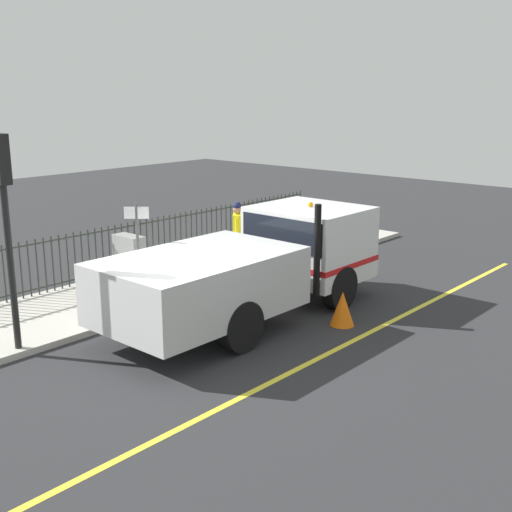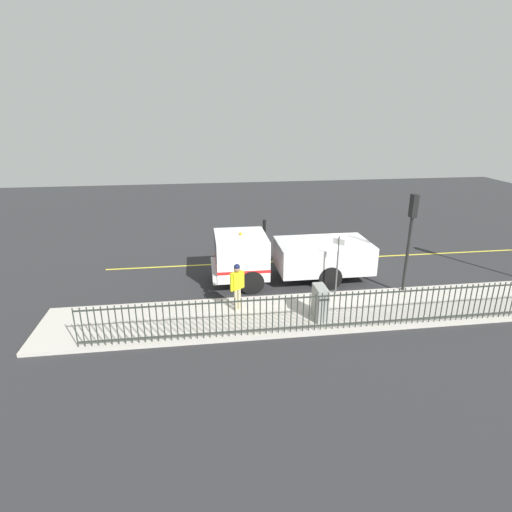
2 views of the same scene
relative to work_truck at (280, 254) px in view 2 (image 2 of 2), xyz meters
name	(u,v)px [view 2 (image 2 of 2)]	position (x,y,z in m)	size (l,w,h in m)	color
ground_plane	(336,275)	(-0.24, 2.54, -1.18)	(49.36, 49.36, 0.00)	#2B2B2D
sidewalk_slab	(366,309)	(3.10, 2.54, -1.12)	(2.95, 22.44, 0.13)	#B7B2A8
lane_marking	(322,259)	(-2.32, 2.54, -1.18)	(0.12, 20.19, 0.01)	yellow
work_truck	(280,254)	(0.00, 0.00, 0.00)	(2.42, 6.59, 2.41)	white
worker_standing	(237,282)	(2.62, -2.03, 0.00)	(0.48, 0.51, 1.72)	yellow
iron_fence	(383,307)	(4.41, 2.54, -0.40)	(0.04, 19.11, 1.29)	#2D332D
traffic_light_near	(411,223)	(1.83, 4.58, 1.65)	(0.30, 0.21, 3.79)	black
utility_cabinet	(320,303)	(3.64, 0.66, -0.48)	(0.83, 0.37, 1.15)	gray
traffic_cone	(261,260)	(-1.67, -0.53, -0.83)	(0.49, 0.49, 0.71)	orange
street_sign	(338,258)	(1.77, 1.85, 0.38)	(0.40, 0.35, 2.29)	#4C4C4C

